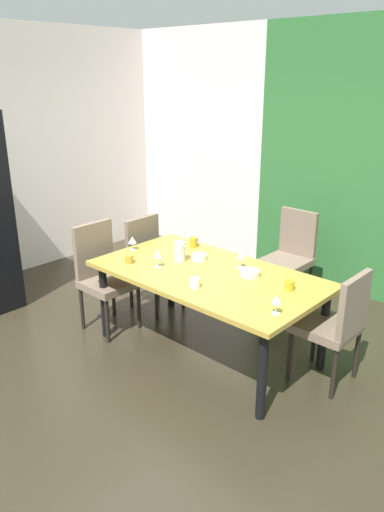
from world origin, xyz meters
name	(u,v)px	position (x,y,z in m)	size (l,w,h in m)	color
ground_plane	(142,362)	(0.00, 0.00, -0.01)	(5.47, 5.24, 0.02)	#2F281C
back_panel_interior	(197,143)	(-1.68, 2.57, 1.42)	(2.12, 0.10, 2.85)	silver
dining_table	(208,280)	(0.29, 0.51, 0.67)	(1.94, 1.06, 0.75)	#AF8D36
chair_right_far	(336,322)	(1.32, 0.81, 0.53)	(0.44, 0.44, 0.94)	#746251
chair_head_far	(291,253)	(0.26, 1.88, 0.55)	(0.44, 0.44, 0.98)	#746251
chair_left_near	(103,272)	(-0.74, 0.20, 0.56)	(0.44, 0.44, 1.01)	#746251
chair_left_far	(151,258)	(-0.73, 0.81, 0.53)	(0.44, 0.44, 0.94)	#746251
wine_glass_south	(276,300)	(1.13, 0.25, 0.85)	(0.07, 0.07, 0.14)	silver
wine_glass_rear	(158,254)	(-0.10, 0.31, 0.87)	(0.07, 0.07, 0.17)	silver
wine_glass_right	(241,256)	(0.43, 0.78, 0.86)	(0.07, 0.07, 0.15)	silver
wine_glass_front	(132,240)	(-0.59, 0.46, 0.84)	(0.08, 0.08, 0.13)	silver
serving_bowl_corner	(250,273)	(0.60, 0.68, 0.77)	(0.17, 0.17, 0.05)	beige
serving_bowl_near_window	(199,257)	(0.04, 0.68, 0.77)	(0.13, 0.13, 0.05)	silver
cup_east	(129,259)	(-0.35, 0.21, 0.78)	(0.07, 0.07, 0.07)	#B18428
cup_center	(290,285)	(0.99, 0.66, 0.79)	(0.07, 0.07, 0.08)	gold
cup_left	(195,283)	(0.42, 0.20, 0.79)	(0.08, 0.08, 0.08)	white
cup_west	(194,242)	(-0.23, 0.90, 0.80)	(0.08, 0.08, 0.09)	#AE881B
pitcher_near_shelf	(180,251)	(-0.06, 0.54, 0.84)	(0.11, 0.10, 0.18)	beige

